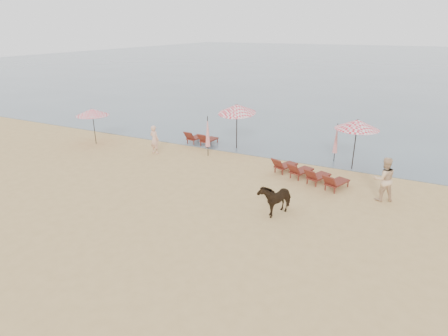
% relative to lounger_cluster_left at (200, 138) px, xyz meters
% --- Properties ---
extents(ground, '(120.00, 120.00, 0.00)m').
position_rel_lounger_cluster_left_xyz_m(ground, '(4.36, -10.60, -0.39)').
color(ground, tan).
rests_on(ground, ground).
extents(sea, '(160.00, 140.00, 0.06)m').
position_rel_lounger_cluster_left_xyz_m(sea, '(4.36, 69.40, -0.39)').
color(sea, '#51606B').
rests_on(sea, ground).
extents(lounger_cluster_left, '(1.69, 1.63, 0.56)m').
position_rel_lounger_cluster_left_xyz_m(lounger_cluster_left, '(0.00, 0.00, 0.00)').
color(lounger_cluster_left, maroon).
rests_on(lounger_cluster_left, ground).
extents(lounger_cluster_right, '(3.71, 2.61, 0.54)m').
position_rel_lounger_cluster_left_xyz_m(lounger_cluster_right, '(7.25, -2.75, -0.01)').
color(lounger_cluster_right, maroon).
rests_on(lounger_cluster_right, ground).
extents(umbrella_open_left_a, '(1.91, 1.91, 2.17)m').
position_rel_lounger_cluster_left_xyz_m(umbrella_open_left_a, '(-5.77, -2.71, 1.56)').
color(umbrella_open_left_a, black).
rests_on(umbrella_open_left_a, ground).
extents(umbrella_open_left_b, '(2.13, 2.17, 2.72)m').
position_rel_lounger_cluster_left_xyz_m(umbrella_open_left_b, '(2.30, 0.18, 1.97)').
color(umbrella_open_left_b, black).
rests_on(umbrella_open_left_b, ground).
extents(umbrella_open_right, '(2.09, 2.09, 2.55)m').
position_rel_lounger_cluster_left_xyz_m(umbrella_open_right, '(8.87, -0.32, 1.91)').
color(umbrella_open_right, black).
rests_on(umbrella_open_right, ground).
extents(umbrella_closed_left, '(0.27, 0.27, 2.23)m').
position_rel_lounger_cluster_left_xyz_m(umbrella_closed_left, '(1.43, -1.68, 0.98)').
color(umbrella_closed_left, black).
rests_on(umbrella_closed_left, ground).
extents(umbrella_closed_right, '(0.25, 0.25, 2.07)m').
position_rel_lounger_cluster_left_xyz_m(umbrella_closed_right, '(7.85, 0.40, 0.88)').
color(umbrella_closed_right, black).
rests_on(umbrella_closed_right, ground).
extents(cow, '(1.12, 1.60, 1.23)m').
position_rel_lounger_cluster_left_xyz_m(cow, '(6.95, -6.43, 0.23)').
color(cow, black).
rests_on(cow, ground).
extents(beachgoer_left, '(0.63, 0.46, 1.60)m').
position_rel_lounger_cluster_left_xyz_m(beachgoer_left, '(-1.45, -2.60, 0.41)').
color(beachgoer_left, '#E2A98D').
rests_on(beachgoer_left, ground).
extents(beachgoer_right_a, '(1.11, 1.02, 1.84)m').
position_rel_lounger_cluster_left_xyz_m(beachgoer_right_a, '(10.49, -3.45, 0.53)').
color(beachgoer_right_a, '#DAB288').
rests_on(beachgoer_right_a, ground).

